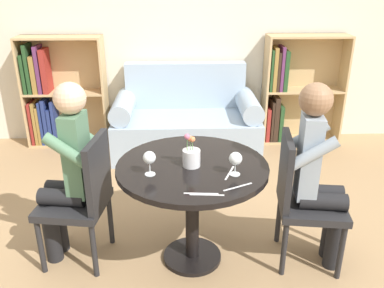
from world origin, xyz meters
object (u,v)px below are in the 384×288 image
object	(u,v)px
chair_left	(83,195)
person_right	(319,174)
wine_glass_left	(149,158)
couch	(186,123)
bookshelf_right	(292,91)
chair_right	(301,196)
flower_vase	(191,156)
bookshelf_left	(55,94)
person_left	(67,172)
wine_glass_right	(236,159)

from	to	relation	value
chair_left	person_right	world-z (taller)	person_right
wine_glass_left	chair_left	bearing A→B (deg)	160.55
couch	bookshelf_right	distance (m)	1.27
chair_right	flower_vase	xyz separation A→B (m)	(-0.72, 0.00, 0.30)
couch	person_right	xyz separation A→B (m)	(0.80, -1.89, 0.35)
bookshelf_left	person_left	size ratio (longest dim) A/B	0.97
couch	wine_glass_left	size ratio (longest dim) A/B	10.26
couch	person_right	bearing A→B (deg)	-67.07
chair_right	person_left	xyz separation A→B (m)	(-1.52, 0.08, 0.16)
wine_glass_left	chair_right	bearing A→B (deg)	6.17
wine_glass_left	flower_vase	distance (m)	0.28
chair_left	chair_right	world-z (taller)	same
wine_glass_left	flower_vase	bearing A→B (deg)	23.16
couch	person_left	size ratio (longest dim) A/B	1.23
couch	bookshelf_right	world-z (taller)	bookshelf_right
couch	wine_glass_left	bearing A→B (deg)	-97.41
bookshelf_left	wine_glass_right	size ratio (longest dim) A/B	8.38
person_right	flower_vase	size ratio (longest dim) A/B	5.73
bookshelf_right	chair_left	bearing A→B (deg)	-132.57
bookshelf_right	person_left	size ratio (longest dim) A/B	0.97
chair_right	wine_glass_left	bearing A→B (deg)	103.97
person_left	wine_glass_left	distance (m)	0.60
bookshelf_right	chair_left	size ratio (longest dim) A/B	1.35
chair_right	couch	bearing A→B (deg)	28.66
bookshelf_right	wine_glass_right	bearing A→B (deg)	-112.84
bookshelf_left	chair_right	size ratio (longest dim) A/B	1.35
couch	person_left	bearing A→B (deg)	-114.07
bookshelf_left	chair_right	distance (m)	3.05
chair_left	bookshelf_left	bearing A→B (deg)	-152.05
chair_right	wine_glass_right	world-z (taller)	chair_right
couch	chair_left	bearing A→B (deg)	-111.45
wine_glass_right	chair_right	bearing A→B (deg)	14.91
couch	person_left	distance (m)	2.00
person_left	person_right	distance (m)	1.61
person_right	flower_vase	bearing A→B (deg)	96.21
couch	wine_glass_right	distance (m)	2.08
person_right	wine_glass_right	xyz separation A→B (m)	(-0.55, -0.10, 0.16)
wine_glass_left	person_left	bearing A→B (deg)	161.43
chair_left	person_right	size ratio (longest dim) A/B	0.72
chair_left	bookshelf_right	bearing A→B (deg)	145.78
wine_glass_left	wine_glass_right	size ratio (longest dim) A/B	1.04
chair_left	wine_glass_right	world-z (taller)	chair_left
wine_glass_right	wine_glass_left	bearing A→B (deg)	177.91
bookshelf_right	person_right	size ratio (longest dim) A/B	0.97
bookshelf_left	chair_left	size ratio (longest dim) A/B	1.35
person_right	flower_vase	xyz separation A→B (m)	(-0.81, 0.02, 0.13)
bookshelf_right	chair_right	bearing A→B (deg)	-102.92
bookshelf_left	person_right	distance (m)	3.13
person_left	person_right	size ratio (longest dim) A/B	1.00
couch	flower_vase	distance (m)	1.93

